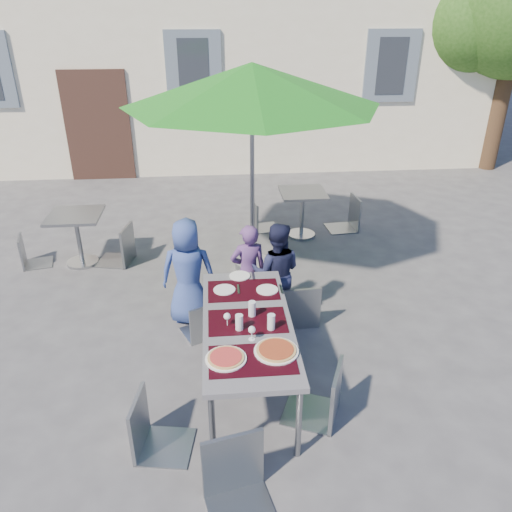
{
  "coord_description": "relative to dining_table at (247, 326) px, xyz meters",
  "views": [
    {
      "loc": [
        0.29,
        -3.03,
        3.3
      ],
      "look_at": [
        0.71,
        1.62,
        0.95
      ],
      "focal_mm": 35.0,
      "sensor_mm": 36.0,
      "label": 1
    }
  ],
  "objects": [
    {
      "name": "ground",
      "position": [
        -0.55,
        -0.72,
        -0.7
      ],
      "size": [
        90.0,
        90.0,
        0.0
      ],
      "primitive_type": "plane",
      "color": "#454547",
      "rests_on": "ground"
    },
    {
      "name": "dining_table",
      "position": [
        0.0,
        0.0,
        0.0
      ],
      "size": [
        0.8,
        1.85,
        0.76
      ],
      "color": "#4B4B50",
      "rests_on": "ground"
    },
    {
      "name": "pizza_near_left",
      "position": [
        -0.21,
        -0.53,
        0.07
      ],
      "size": [
        0.34,
        0.34,
        0.03
      ],
      "color": "white",
      "rests_on": "dining_table"
    },
    {
      "name": "pizza_near_right",
      "position": [
        0.2,
        -0.47,
        0.07
      ],
      "size": [
        0.37,
        0.37,
        0.03
      ],
      "color": "white",
      "rests_on": "dining_table"
    },
    {
      "name": "glassware",
      "position": [
        0.03,
        -0.08,
        0.13
      ],
      "size": [
        0.45,
        0.43,
        0.15
      ],
      "color": "silver",
      "rests_on": "dining_table"
    },
    {
      "name": "place_settings",
      "position": [
        0.01,
        0.64,
        0.06
      ],
      "size": [
        0.69,
        0.53,
        0.01
      ],
      "color": "white",
      "rests_on": "dining_table"
    },
    {
      "name": "child_0",
      "position": [
        -0.58,
        1.22,
        -0.07
      ],
      "size": [
        0.63,
        0.43,
        1.26
      ],
      "primitive_type": "imported",
      "rotation": [
        0.0,
        0.0,
        3.09
      ],
      "color": "#354C93",
      "rests_on": "ground"
    },
    {
      "name": "child_1",
      "position": [
        0.11,
        1.27,
        -0.12
      ],
      "size": [
        0.46,
        0.33,
        1.15
      ],
      "primitive_type": "imported",
      "rotation": [
        0.0,
        0.0,
        3.29
      ],
      "color": "#5C3874",
      "rests_on": "ground"
    },
    {
      "name": "child_2",
      "position": [
        0.41,
        1.17,
        -0.1
      ],
      "size": [
        0.63,
        0.43,
        1.2
      ],
      "primitive_type": "imported",
      "rotation": [
        0.0,
        0.0,
        2.96
      ],
      "color": "#1C1F3D",
      "rests_on": "ground"
    },
    {
      "name": "chair_0",
      "position": [
        -0.43,
        0.85,
        -0.21
      ],
      "size": [
        0.49,
        0.5,
        0.84
      ],
      "color": "#8F979A",
      "rests_on": "ground"
    },
    {
      "name": "chair_1",
      "position": [
        0.18,
        0.81,
        -0.07
      ],
      "size": [
        0.48,
        0.49,
        1.06
      ],
      "color": "gray",
      "rests_on": "ground"
    },
    {
      "name": "chair_2",
      "position": [
        0.67,
        1.01,
        -0.12
      ],
      "size": [
        0.46,
        0.46,
        0.98
      ],
      "color": "gray",
      "rests_on": "ground"
    },
    {
      "name": "chair_3",
      "position": [
        -0.84,
        -0.68,
        -0.12
      ],
      "size": [
        0.5,
        0.49,
        0.97
      ],
      "color": "gray",
      "rests_on": "ground"
    },
    {
      "name": "chair_4",
      "position": [
        0.63,
        -0.45,
        -0.09
      ],
      "size": [
        0.6,
        0.6,
        1.03
      ],
      "color": "#90959B",
      "rests_on": "ground"
    },
    {
      "name": "chair_5",
      "position": [
        -0.17,
        -1.25,
        -0.07
      ],
      "size": [
        0.56,
        0.57,
        1.06
      ],
      "color": "gray",
      "rests_on": "ground"
    },
    {
      "name": "patio_umbrella",
      "position": [
        0.25,
        2.44,
        1.76
      ],
      "size": [
        3.17,
        3.17,
        2.71
      ],
      "color": "#A6A9AD",
      "rests_on": "ground"
    },
    {
      "name": "cafe_table_0",
      "position": [
        -2.16,
        2.78,
        -0.18
      ],
      "size": [
        0.71,
        0.71,
        0.76
      ],
      "color": "#A6A9AD",
      "rests_on": "ground"
    },
    {
      "name": "bg_chair_l_0",
      "position": [
        -2.87,
        2.8,
        -0.21
      ],
      "size": [
        0.45,
        0.45,
        0.84
      ],
      "color": "gray",
      "rests_on": "ground"
    },
    {
      "name": "bg_chair_r_0",
      "position": [
        -1.6,
        2.78,
        -0.08
      ],
      "size": [
        0.55,
        0.55,
        1.05
      ],
      "color": "gray",
      "rests_on": "ground"
    },
    {
      "name": "cafe_table_1",
      "position": [
        1.12,
        3.46,
        -0.19
      ],
      "size": [
        0.69,
        0.69,
        0.74
      ],
      "color": "#A6A9AD",
      "rests_on": "ground"
    },
    {
      "name": "bg_chair_l_1",
      "position": [
        0.48,
        3.78,
        -0.16
      ],
      "size": [
        0.48,
        0.48,
        0.92
      ],
      "color": "gray",
      "rests_on": "ground"
    },
    {
      "name": "bg_chair_r_1",
      "position": [
        1.93,
        3.68,
        -0.09
      ],
      "size": [
        0.5,
        0.49,
        1.03
      ],
      "color": "gray",
      "rests_on": "ground"
    }
  ]
}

